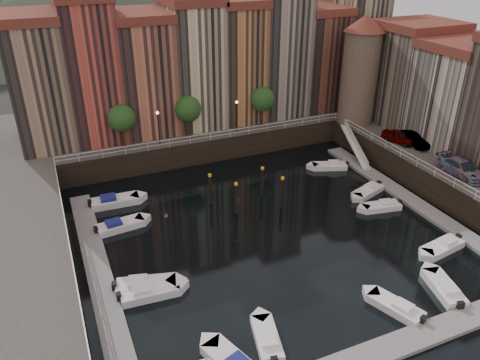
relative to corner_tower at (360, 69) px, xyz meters
name	(u,v)px	position (x,y,z in m)	size (l,w,h in m)	color
ground	(268,227)	(-20.00, -14.50, -10.19)	(200.00, 200.00, 0.00)	black
quay_far	(186,125)	(-20.00, 11.50, -8.69)	(80.00, 20.00, 3.00)	black
dock_left	(99,274)	(-36.20, -15.50, -10.02)	(2.00, 28.00, 0.35)	gray
dock_right	(407,198)	(-3.80, -15.50, -10.02)	(2.00, 28.00, 0.35)	gray
dock_near	(380,352)	(-20.00, -31.50, -10.02)	(30.00, 2.00, 0.35)	gray
mountains	(101,6)	(-18.28, 95.50, -2.28)	(145.00, 100.00, 18.00)	#2D382D
far_terrace	(213,60)	(-16.69, 9.00, 0.76)	(48.70, 10.30, 17.50)	#997B61
right_terrace	(463,90)	(6.50, -10.70, -0.64)	(9.30, 24.30, 14.00)	#77685A
corner_tower	(360,69)	(0.00, 0.00, 0.00)	(5.20, 5.20, 13.80)	#6B5B4C
promenade_trees	(193,108)	(-21.33, 3.70, -3.61)	(21.20, 3.20, 5.20)	black
street_lamps	(199,116)	(-21.00, 2.70, -4.30)	(10.36, 0.36, 4.18)	black
railings	(248,172)	(-20.00, -9.62, -6.41)	(36.08, 34.04, 0.52)	white
gangway	(355,145)	(-2.90, -4.50, -8.28)	(2.78, 8.32, 3.73)	white
mooring_pilings	(248,191)	(-20.05, -9.76, -8.54)	(6.94, 3.91, 3.78)	black
boat_left_1	(148,292)	(-32.99, -19.64, -9.82)	(4.89, 2.05, 1.11)	white
boat_left_2	(145,285)	(-33.07, -18.74, -9.81)	(5.14, 2.95, 1.15)	white
boat_left_3	(119,226)	(-33.32, -9.07, -9.83)	(4.84, 2.21, 1.09)	white
boat_left_4	(114,201)	(-32.97, -4.19, -9.79)	(5.25, 2.10, 1.20)	white
boat_right_0	(443,247)	(-7.21, -24.08, -9.84)	(4.70, 2.30, 1.05)	white
boat_right_2	(382,206)	(-7.61, -16.10, -9.87)	(4.31, 2.21, 0.97)	white
boat_right_3	(368,191)	(-6.89, -12.83, -9.86)	(4.45, 2.85, 1.00)	white
boat_right_4	(330,166)	(-7.22, -5.79, -9.86)	(4.45, 2.94, 1.00)	white
boat_near_1	(267,339)	(-26.58, -27.63, -9.85)	(2.52, 4.50, 1.01)	white
boat_near_2	(397,307)	(-16.23, -28.64, -9.85)	(2.97, 4.54, 1.02)	white
boat_near_3	(444,288)	(-11.35, -28.46, -9.83)	(2.77, 4.79, 1.07)	white
car_a	(399,138)	(0.51, -8.21, -6.48)	(1.69, 4.19, 1.43)	gray
car_b	(415,140)	(1.74, -9.59, -6.43)	(1.62, 4.64, 1.53)	gray
car_c	(461,169)	(0.58, -17.76, -6.39)	(2.25, 5.54, 1.61)	gray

